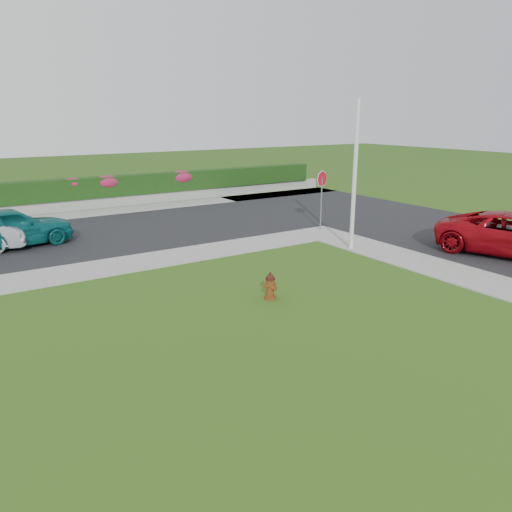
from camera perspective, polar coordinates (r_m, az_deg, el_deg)
ground at (r=11.28m, az=9.53°, el=-10.80°), size 120.00×120.00×0.00m
street_right at (r=22.63m, az=25.54°, el=1.52°), size 8.00×32.00×0.04m
street_far at (r=22.01m, az=-26.89°, el=0.99°), size 26.00×8.00×0.04m
curb_corner at (r=22.05m, az=7.41°, el=2.62°), size 2.00×2.00×0.04m
sidewalk_beyond at (r=27.47m, az=-19.86°, el=4.43°), size 34.00×2.00×0.04m
retaining_wall at (r=28.86m, az=-20.61°, el=5.43°), size 34.00×0.40×0.60m
hedge at (r=28.83m, az=-20.82°, el=7.12°), size 32.00×0.90×1.10m
fire_hydrant at (r=14.03m, az=1.65°, el=-3.49°), size 0.41×0.38×0.78m
sedan_teal at (r=21.45m, az=-26.48°, el=2.95°), size 4.94×2.63×1.60m
utility_pole at (r=19.17m, az=11.21°, el=8.90°), size 0.16×0.16×5.59m
stop_sign at (r=22.34m, az=7.53°, el=7.95°), size 0.71×0.20×2.67m
flower_clump_d at (r=28.77m, az=-20.17°, el=7.81°), size 1.15×0.74×0.58m
flower_clump_e at (r=29.23m, az=-16.64°, el=8.10°), size 1.48×0.95×0.74m
flower_clump_f at (r=30.79m, az=-8.49°, el=8.92°), size 1.55×1.00×0.77m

